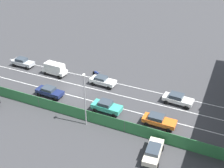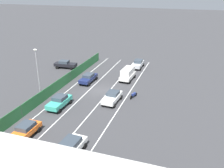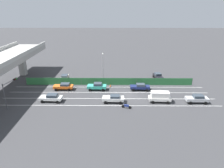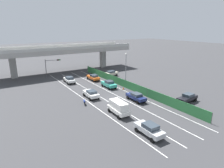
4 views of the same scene
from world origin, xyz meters
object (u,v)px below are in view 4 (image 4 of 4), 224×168
object	(u,v)px
parked_sedan_cream	(111,73)
traffic_light	(51,65)
car_sedan_navy	(136,96)
car_hatchback_white	(91,93)
street_lamp	(126,67)
car_taxi_teal	(109,84)
car_sedan_silver	(149,129)
motorcycle	(84,102)
car_sedan_white	(69,79)
parked_sedan_dark	(187,98)
traffic_cone	(123,88)
car_van_white	(119,107)
car_taxi_orange	(93,77)

from	to	relation	value
parked_sedan_cream	traffic_light	world-z (taller)	traffic_light
car_sedan_navy	car_hatchback_white	bearing A→B (deg)	136.65
parked_sedan_cream	street_lamp	world-z (taller)	street_lamp
car_taxi_teal	traffic_light	xyz separation A→B (m)	(-8.62, 16.01, 2.87)
car_sedan_silver	motorcycle	size ratio (longest dim) A/B	2.34
car_sedan_navy	car_sedan_silver	size ratio (longest dim) A/B	1.03
street_lamp	car_sedan_white	bearing A→B (deg)	135.15
motorcycle	parked_sedan_dark	xyz separation A→B (m)	(16.93, -9.44, 0.43)
motorcycle	traffic_light	xyz separation A→B (m)	(0.62, 22.40, 3.33)
car_hatchback_white	traffic_cone	size ratio (longest dim) A/B	6.00
car_van_white	car_taxi_teal	xyz separation A→B (m)	(6.39, 13.34, -0.34)
street_lamp	traffic_cone	world-z (taller)	street_lamp
car_taxi_orange	parked_sedan_cream	world-z (taller)	car_taxi_orange
car_taxi_orange	traffic_cone	xyz separation A→B (m)	(1.94, -10.92, -0.53)
car_hatchback_white	car_taxi_teal	bearing A→B (deg)	30.45
car_hatchback_white	parked_sedan_dark	size ratio (longest dim) A/B	0.95
traffic_light	car_taxi_teal	bearing A→B (deg)	-61.71
car_hatchback_white	traffic_cone	xyz separation A→B (m)	(8.54, 0.80, -0.53)
car_sedan_silver	traffic_cone	size ratio (longest dim) A/B	5.95
car_taxi_orange	traffic_cone	world-z (taller)	car_taxi_orange
car_van_white	traffic_cone	size ratio (longest dim) A/B	6.06
car_sedan_navy	car_sedan_silver	distance (m)	12.64
car_sedan_white	traffic_light	bearing A→B (deg)	108.03
car_sedan_silver	street_lamp	world-z (taller)	street_lamp
car_sedan_navy	traffic_cone	bearing A→B (deg)	74.01
car_taxi_teal	street_lamp	bearing A→B (deg)	-17.59
car_hatchback_white	car_sedan_white	bearing A→B (deg)	88.69
car_sedan_navy	car_sedan_white	bearing A→B (deg)	108.22
car_taxi_teal	car_sedan_silver	bearing A→B (deg)	-107.67
car_sedan_silver	parked_sedan_dark	size ratio (longest dim) A/B	0.94
car_van_white	traffic_cone	bearing A→B (deg)	50.94
car_sedan_white	car_hatchback_white	xyz separation A→B (m)	(-0.29, -12.81, -0.01)
parked_sedan_cream	car_van_white	bearing A→B (deg)	-119.23
traffic_cone	traffic_light	bearing A→B (deg)	118.94
car_sedan_navy	car_hatchback_white	size ratio (longest dim) A/B	1.03
car_sedan_navy	street_lamp	size ratio (longest dim) A/B	0.58
motorcycle	car_sedan_silver	bearing A→B (deg)	-79.81
car_taxi_teal	car_sedan_navy	xyz separation A→B (m)	(-0.06, -10.06, -0.06)
car_sedan_silver	car_sedan_white	bearing A→B (deg)	89.36
car_taxi_teal	parked_sedan_dark	distance (m)	17.60
car_hatchback_white	traffic_cone	distance (m)	8.60
car_sedan_white	street_lamp	size ratio (longest dim) A/B	0.59
car_taxi_teal	street_lamp	xyz separation A→B (m)	(3.91, -1.24, 3.81)
street_lamp	car_sedan_silver	bearing A→B (deg)	-118.29
car_sedan_navy	car_sedan_silver	world-z (taller)	car_sedan_silver
car_hatchback_white	parked_sedan_cream	xyz separation A→B (m)	(12.72, 12.90, 0.01)
street_lamp	car_taxi_teal	bearing A→B (deg)	162.41
parked_sedan_dark	traffic_cone	world-z (taller)	parked_sedan_dark
car_taxi_orange	parked_sedan_dark	size ratio (longest dim) A/B	0.97
car_taxi_teal	traffic_light	distance (m)	18.41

